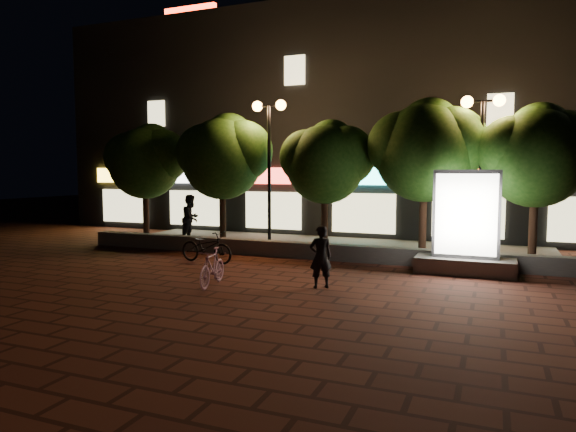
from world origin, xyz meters
The scene contains 16 objects.
ground centered at (0.00, 0.00, 0.00)m, with size 80.00×80.00×0.00m, color #55251A.
retaining_wall centered at (0.00, 4.00, 0.25)m, with size 16.00×0.45×0.50m, color slate.
sidewalk centered at (0.00, 6.50, 0.04)m, with size 16.00×5.00×0.08m, color slate.
building_block centered at (-0.01, 12.99, 5.00)m, with size 28.00×8.12×11.30m.
tree_far_left centered at (-6.95, 5.46, 3.29)m, with size 3.36×2.80×4.63m.
tree_left centered at (-3.45, 5.46, 3.44)m, with size 3.60×3.00×4.89m.
tree_mid centered at (0.55, 5.46, 3.22)m, with size 3.24×2.70×4.50m.
tree_right centered at (3.86, 5.46, 3.57)m, with size 3.72×3.10×5.07m.
tree_far_right centered at (7.05, 5.46, 3.37)m, with size 3.48×2.90×4.76m.
street_lamp_left centered at (-1.50, 5.20, 4.03)m, with size 1.26×0.36×5.18m.
street_lamp_right centered at (5.50, 5.20, 3.89)m, with size 1.26×0.36×4.98m.
ad_kiosk centered at (5.22, 3.39, 1.14)m, with size 2.63×1.33×2.84m.
scooter_pink centered at (-0.42, -0.62, 0.46)m, with size 0.43×1.54×0.92m, color #BD7DA2.
rider centered at (2.10, 0.17, 0.76)m, with size 0.55×0.36×1.51m, color black.
scooter_parked centered at (-2.21, 2.08, 0.49)m, with size 0.66×1.88×0.99m, color black.
pedestrian centered at (-4.92, 5.44, 0.99)m, with size 0.89×0.69×1.82m, color black.
Camera 1 is at (5.90, -11.30, 2.79)m, focal length 31.83 mm.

